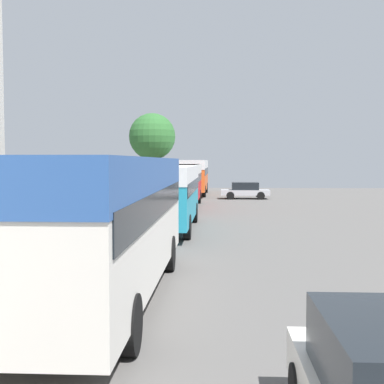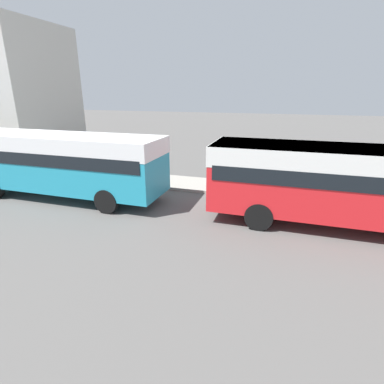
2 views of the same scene
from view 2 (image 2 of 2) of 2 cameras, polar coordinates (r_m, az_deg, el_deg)
building_midblock at (r=27.49m, az=-30.65°, el=16.10°), size 6.83×6.91×9.28m
bus_following at (r=14.75m, az=-23.80°, el=6.12°), size 2.53×9.61×2.89m
bus_third_in_line at (r=11.75m, az=28.91°, el=2.49°), size 2.66×10.07×2.89m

